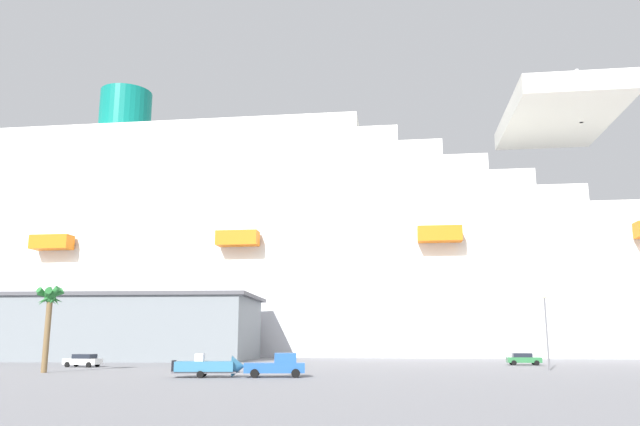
# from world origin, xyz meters

# --- Properties ---
(ground_plane) EXTENTS (600.00, 600.00, 0.00)m
(ground_plane) POSITION_xyz_m (0.00, 30.00, 0.00)
(ground_plane) COLOR gray
(cruise_ship) EXTENTS (258.89, 49.21, 65.16)m
(cruise_ship) POSITION_xyz_m (-11.40, 65.29, 19.09)
(cruise_ship) COLOR white
(cruise_ship) RESTS_ON ground_plane
(terminal_building) EXTENTS (41.85, 22.18, 10.43)m
(terminal_building) POSITION_xyz_m (-24.89, 34.51, 5.24)
(terminal_building) COLOR slate
(terminal_building) RESTS_ON ground_plane
(pickup_truck) EXTENTS (5.77, 2.73, 2.20)m
(pickup_truck) POSITION_xyz_m (5.24, -8.21, 1.04)
(pickup_truck) COLOR #2659A5
(pickup_truck) RESTS_ON ground_plane
(small_boat_on_trailer) EXTENTS (7.50, 2.68, 2.15)m
(small_boat_on_trailer) POSITION_xyz_m (-0.68, -8.82, 0.96)
(small_boat_on_trailer) COLOR #595960
(small_boat_on_trailer) RESTS_ON ground_plane
(palm_tree) EXTENTS (3.14, 3.13, 9.03)m
(palm_tree) POSITION_xyz_m (-20.07, -2.48, 7.02)
(palm_tree) COLOR brown
(palm_tree) RESTS_ON ground_plane
(street_lamp) EXTENTS (0.56, 0.56, 8.53)m
(street_lamp) POSITION_xyz_m (34.14, 5.62, 5.50)
(street_lamp) COLOR slate
(street_lamp) RESTS_ON ground_plane
(parked_car_green_wagon) EXTENTS (4.49, 2.20, 1.58)m
(parked_car_green_wagon) POSITION_xyz_m (34.70, 18.81, 0.83)
(parked_car_green_wagon) COLOR #2D723F
(parked_car_green_wagon) RESTS_ON ground_plane
(parked_car_white_van) EXTENTS (4.70, 2.63, 1.58)m
(parked_car_white_van) POSITION_xyz_m (-21.49, 9.98, 0.83)
(parked_car_white_van) COLOR white
(parked_car_white_van) RESTS_ON ground_plane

